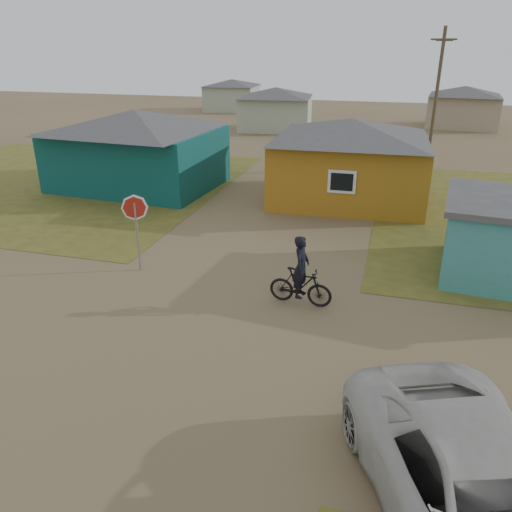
{
  "coord_description": "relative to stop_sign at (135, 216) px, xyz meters",
  "views": [
    {
      "loc": [
        4.6,
        -10.06,
        7.1
      ],
      "look_at": [
        0.93,
        3.0,
        1.3
      ],
      "focal_mm": 35.0,
      "sensor_mm": 36.0,
      "label": 1
    }
  ],
  "objects": [
    {
      "name": "house_beige_east",
      "position": [
        13.34,
        36.3,
        -0.08
      ],
      "size": [
        6.95,
        6.05,
        3.6
      ],
      "color": "#9D8B6F",
      "rests_on": "ground"
    },
    {
      "name": "ground",
      "position": [
        3.34,
        -3.7,
        -1.93
      ],
      "size": [
        120.0,
        120.0,
        0.0
      ],
      "primitive_type": "plane",
      "color": "brown"
    },
    {
      "name": "cyclist",
      "position": [
        5.67,
        -0.87,
        -1.16
      ],
      "size": [
        1.92,
        0.71,
        2.13
      ],
      "color": "black",
      "rests_on": "ground"
    },
    {
      "name": "utility_pole_near",
      "position": [
        9.84,
        18.3,
        2.21
      ],
      "size": [
        1.4,
        0.2,
        8.0
      ],
      "color": "brown",
      "rests_on": "ground"
    },
    {
      "name": "vehicle",
      "position": [
        9.78,
        -7.7,
        -1.07
      ],
      "size": [
        5.0,
        6.83,
        1.72
      ],
      "primitive_type": "imported",
      "rotation": [
        0.0,
        0.0,
        0.39
      ],
      "color": "beige",
      "rests_on": "ground"
    },
    {
      "name": "utility_pole_far",
      "position": [
        10.84,
        34.3,
        2.21
      ],
      "size": [
        1.4,
        0.2,
        8.0
      ],
      "color": "brown",
      "rests_on": "ground"
    },
    {
      "name": "grass_nw",
      "position": [
        -10.66,
        9.3,
        -1.93
      ],
      "size": [
        20.0,
        18.0,
        0.0
      ],
      "primitive_type": "cube",
      "color": "brown",
      "rests_on": "ground"
    },
    {
      "name": "house_teal",
      "position": [
        -5.16,
        9.8,
        0.12
      ],
      "size": [
        8.93,
        7.08,
        4.0
      ],
      "color": "#0B3E3E",
      "rests_on": "ground"
    },
    {
      "name": "house_pale_north",
      "position": [
        -10.66,
        42.3,
        -0.18
      ],
      "size": [
        6.28,
        5.81,
        3.4
      ],
      "color": "#A3AE96",
      "rests_on": "ground"
    },
    {
      "name": "house_pale_west",
      "position": [
        -2.66,
        30.3,
        -0.08
      ],
      "size": [
        7.04,
        6.15,
        3.6
      ],
      "color": "#A3AE96",
      "rests_on": "ground"
    },
    {
      "name": "stop_sign",
      "position": [
        0.0,
        0.0,
        0.0
      ],
      "size": [
        0.87,
        0.08,
        2.65
      ],
      "color": "gray",
      "rests_on": "ground"
    },
    {
      "name": "house_yellow",
      "position": [
        5.84,
        10.3,
        0.07
      ],
      "size": [
        7.72,
        6.76,
        3.9
      ],
      "color": "#A46E19",
      "rests_on": "ground"
    }
  ]
}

